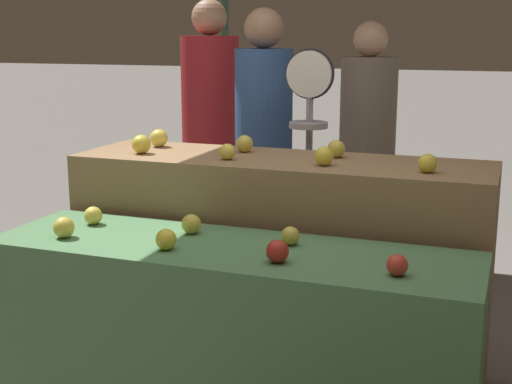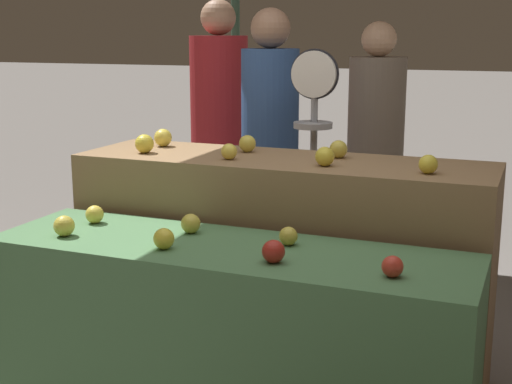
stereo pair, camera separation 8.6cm
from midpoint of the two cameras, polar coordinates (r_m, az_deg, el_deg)
display_counter_front at (r=2.85m, az=-2.94°, el=-12.03°), size 1.88×0.55×0.79m
display_counter_back at (r=3.32m, az=1.14°, el=-6.10°), size 1.88×0.55×1.03m
apple_front_0 at (r=2.92m, az=-15.94°, el=-2.75°), size 0.08×0.08×0.08m
apple_front_1 at (r=2.68m, az=-8.12°, el=-3.78°), size 0.08×0.08×0.08m
apple_front_2 at (r=2.51m, az=0.75°, el=-4.76°), size 0.08×0.08×0.08m
apple_front_3 at (r=2.42m, az=10.24°, el=-5.78°), size 0.07×0.07×0.07m
apple_front_4 at (r=3.09m, az=-13.67°, el=-1.85°), size 0.08×0.08×0.08m
apple_front_5 at (r=2.89m, az=-6.05°, el=-2.57°), size 0.08×0.08×0.08m
apple_front_6 at (r=2.72m, az=1.86°, el=-3.53°), size 0.07×0.07×0.07m
apple_back_0 at (r=3.37m, az=-9.89°, el=3.78°), size 0.09×0.09×0.09m
apple_back_1 at (r=3.16m, az=-3.08°, el=3.24°), size 0.07×0.07×0.07m
apple_back_2 at (r=3.02m, az=4.65°, el=2.88°), size 0.08×0.08×0.08m
apple_back_3 at (r=2.93m, az=12.75°, el=2.25°), size 0.08×0.08×0.08m
apple_back_4 at (r=3.55m, az=-8.46°, el=4.29°), size 0.09×0.09×0.09m
apple_back_5 at (r=3.36m, az=-1.66°, el=3.88°), size 0.08×0.08×0.08m
apple_back_6 at (r=3.22m, az=5.68°, el=3.46°), size 0.08×0.08×0.08m
produce_scale at (r=3.68m, az=3.58°, el=4.76°), size 0.25×0.20×1.51m
person_vendor_at_scale at (r=4.14m, az=0.02°, el=4.59°), size 0.42×0.42×1.72m
person_customer_left at (r=4.60m, az=8.38°, el=4.61°), size 0.46×0.46×1.66m
person_customer_right at (r=4.89m, az=-4.16°, el=6.17°), size 0.43×0.43×1.80m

